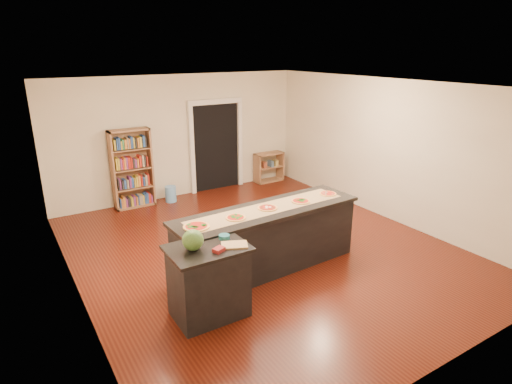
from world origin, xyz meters
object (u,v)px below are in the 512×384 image
side_counter (209,281)px  waste_bin (171,194)px  kitchen_island (268,239)px  bookshelf (132,169)px  low_shelf (269,167)px  watermelon (193,240)px

side_counter → waste_bin: (1.19, 4.42, -0.32)m
kitchen_island → bookshelf: bearing=100.9°
kitchen_island → bookshelf: bookshelf is taller
side_counter → waste_bin: size_ratio=2.75×
kitchen_island → waste_bin: size_ratio=8.47×
low_shelf → watermelon: bearing=-132.4°
kitchen_island → watermelon: 1.76m
side_counter → watermelon: size_ratio=3.75×
kitchen_island → bookshelf: 4.03m
waste_bin → watermelon: bearing=-107.3°
kitchen_island → side_counter: bearing=-156.7°
side_counter → waste_bin: side_counter is taller
bookshelf → watermelon: (-0.58, -4.54, 0.26)m
bookshelf → side_counter: bearing=-95.1°
side_counter → bookshelf: (0.40, 4.56, 0.36)m
bookshelf → waste_bin: 1.05m
bookshelf → waste_bin: (0.79, -0.14, -0.68)m
side_counter → low_shelf: 6.03m
side_counter → watermelon: 0.65m
side_counter → low_shelf: side_counter is taller
side_counter → waste_bin: bearing=75.3°
waste_bin → watermelon: 4.71m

